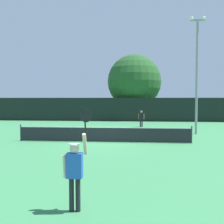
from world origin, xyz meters
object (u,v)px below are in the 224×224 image
Objects in this scene: player_serving at (75,166)px; tennis_ball at (78,140)px; large_tree at (134,82)px; parked_car_far at (187,112)px; player_receiving at (141,117)px; light_pole at (197,68)px; parked_car_mid at (168,112)px; parked_car_near at (71,111)px.

player_serving reaches higher than tennis_ball.
tennis_ball is at bearing -100.54° from large_tree.
player_receiving is at bearing -117.65° from parked_car_far.
light_pole is (6.08, 15.00, 3.98)m from player_serving.
tennis_ball is 10.62m from light_pole.
light_pole is at bearing -71.67° from large_tree.
light_pole is 2.10× the size of parked_car_far.
player_receiving is 16.85m from parked_car_far.
light_pole is 18.69m from parked_car_mid.
tennis_ball is at bearing -154.73° from light_pole.
player_serving is 36.81× the size of tennis_ball.
parked_car_far is at bearing 32.74° from large_tree.
light_pole reaches higher than parked_car_near.
player_serving is 30.19m from large_tree.
parked_car_far is (11.47, 24.02, 0.74)m from tennis_ball.
player_serving is 19.88m from player_receiving.
player_receiving is 0.17× the size of light_pole.
parked_car_near is (-14.93, 20.20, -4.30)m from light_pole.
large_tree is 10.38m from parked_car_far.
parked_car_far is at bearing 35.86° from parked_car_mid.
player_receiving reaches higher than tennis_ball.
large_tree is 7.29m from parked_car_mid.
large_tree is 1.99× the size of parked_car_mid.
parked_car_far is (3.04, 1.84, 0.00)m from parked_car_mid.
parked_car_near and parked_car_mid have the same top height.
parked_car_mid is at bearing 69.17° from tennis_ball.
player_serving reaches higher than parked_car_mid.
player_serving is at bearing -107.01° from parked_car_far.
parked_car_near is at bearing 152.06° from large_tree.
player_serving is 36.19m from parked_car_far.
player_receiving is 9.81m from tennis_ball.
large_tree reaches higher than parked_car_mid.
player_serving is 0.28× the size of light_pole.
parked_car_near is (-10.77, 15.42, -0.17)m from player_receiving.
tennis_ball is at bearing -117.98° from parked_car_far.
parked_car_mid is (14.91, -2.02, 0.00)m from parked_car_near.
parked_car_mid is at bearing -107.16° from player_receiving.
player_receiving is (1.93, 19.78, -0.16)m from player_serving.
tennis_ball is 0.02× the size of parked_car_mid.
player_serving is at bearing -92.19° from large_tree.
large_tree is at bearing 87.81° from player_serving.
player_serving is at bearing -112.08° from light_pole.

